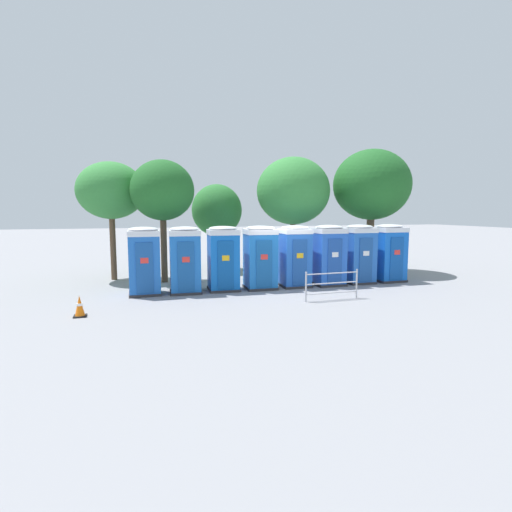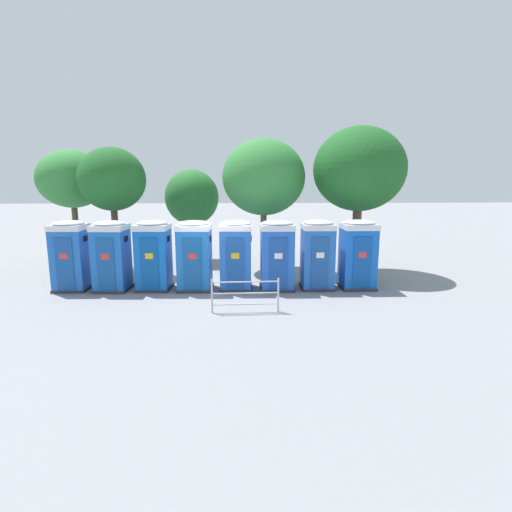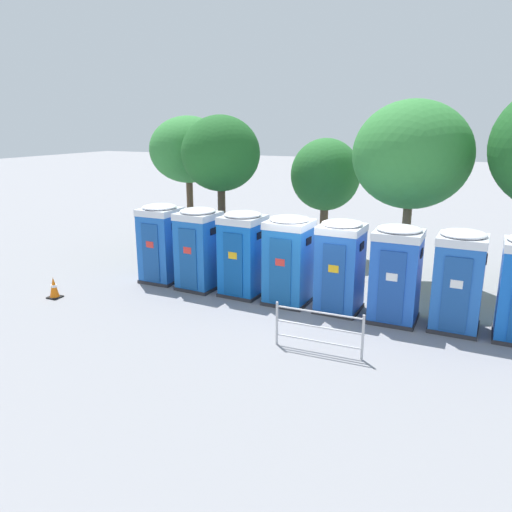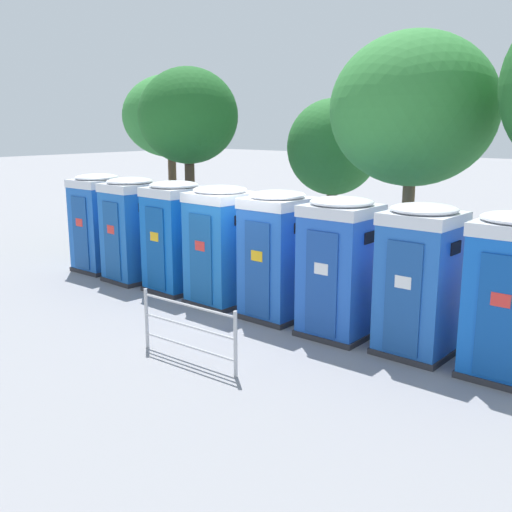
# 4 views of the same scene
# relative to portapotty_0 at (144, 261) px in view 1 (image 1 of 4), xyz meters

# --- Properties ---
(ground_plane) EXTENTS (120.00, 120.00, 0.00)m
(ground_plane) POSITION_rel_portapotty_0_xyz_m (5.23, 0.01, -1.28)
(ground_plane) COLOR gray
(portapotty_0) EXTENTS (1.17, 1.21, 2.54)m
(portapotty_0) POSITION_rel_portapotty_0_xyz_m (0.00, 0.00, 0.00)
(portapotty_0) COLOR #2D2D33
(portapotty_0) RESTS_ON ground
(portapotty_1) EXTENTS (1.23, 1.26, 2.54)m
(portapotty_1) POSITION_rel_portapotty_0_xyz_m (1.49, -0.13, 0.00)
(portapotty_1) COLOR #2D2D33
(portapotty_1) RESTS_ON ground
(portapotty_2) EXTENTS (1.24, 1.25, 2.54)m
(portapotty_2) POSITION_rel_portapotty_0_xyz_m (2.99, -0.09, -0.00)
(portapotty_2) COLOR #2D2D33
(portapotty_2) RESTS_ON ground
(portapotty_3) EXTENTS (1.26, 1.24, 2.54)m
(portapotty_3) POSITION_rel_portapotty_0_xyz_m (4.48, -0.18, -0.00)
(portapotty_3) COLOR #2D2D33
(portapotty_3) RESTS_ON ground
(portapotty_4) EXTENTS (1.19, 1.23, 2.54)m
(portapotty_4) POSITION_rel_portapotty_0_xyz_m (5.98, -0.17, 0.00)
(portapotty_4) COLOR #2D2D33
(portapotty_4) RESTS_ON ground
(portapotty_5) EXTENTS (1.22, 1.21, 2.54)m
(portapotty_5) POSITION_rel_portapotty_0_xyz_m (7.47, -0.25, -0.00)
(portapotty_5) COLOR #2D2D33
(portapotty_5) RESTS_ON ground
(portapotty_6) EXTENTS (1.20, 1.22, 2.54)m
(portapotty_6) POSITION_rel_portapotty_0_xyz_m (8.97, -0.18, -0.00)
(portapotty_6) COLOR #2D2D33
(portapotty_6) RESTS_ON ground
(portapotty_7) EXTENTS (1.24, 1.21, 2.54)m
(portapotty_7) POSITION_rel_portapotty_0_xyz_m (10.47, -0.19, -0.00)
(portapotty_7) COLOR #2D2D33
(portapotty_7) RESTS_ON ground
(street_tree_0) EXTENTS (2.59, 2.59, 4.49)m
(street_tree_0) POSITION_rel_portapotty_0_xyz_m (3.81, 5.22, 1.85)
(street_tree_0) COLOR brown
(street_tree_0) RESTS_ON ground
(street_tree_1) EXTENTS (2.97, 2.97, 5.29)m
(street_tree_1) POSITION_rel_portapotty_0_xyz_m (-1.27, 3.78, 2.72)
(street_tree_1) COLOR brown
(street_tree_1) RESTS_ON ground
(street_tree_2) EXTENTS (3.83, 3.83, 6.17)m
(street_tree_2) POSITION_rel_portapotty_0_xyz_m (11.14, 2.38, 3.11)
(street_tree_2) COLOR brown
(street_tree_2) RESTS_ON ground
(street_tree_3) EXTENTS (2.72, 2.72, 5.30)m
(street_tree_3) POSITION_rel_portapotty_0_xyz_m (0.89, 2.45, 2.69)
(street_tree_3) COLOR #4C3826
(street_tree_3) RESTS_ON ground
(street_tree_4) EXTENTS (3.57, 3.57, 5.73)m
(street_tree_4) POSITION_rel_portapotty_0_xyz_m (7.18, 3.03, 2.79)
(street_tree_4) COLOR brown
(street_tree_4) RESTS_ON ground
(traffic_cone) EXTENTS (0.36, 0.36, 0.64)m
(traffic_cone) POSITION_rel_portapotty_0_xyz_m (-1.93, -2.75, -0.97)
(traffic_cone) COLOR black
(traffic_cone) RESTS_ON ground
(event_barrier) EXTENTS (2.06, 0.11, 1.05)m
(event_barrier) POSITION_rel_portapotty_0_xyz_m (6.28, -2.88, -0.72)
(event_barrier) COLOR #B7B7BC
(event_barrier) RESTS_ON ground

